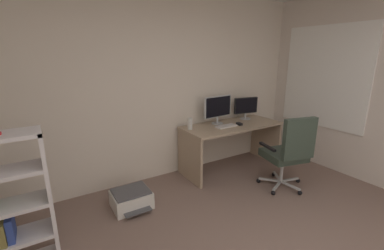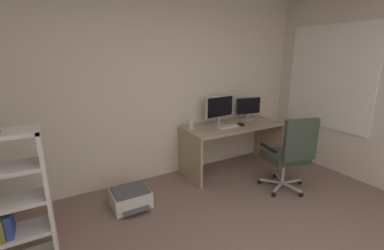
{
  "view_description": "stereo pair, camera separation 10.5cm",
  "coord_description": "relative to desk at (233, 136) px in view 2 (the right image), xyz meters",
  "views": [
    {
      "loc": [
        -1.46,
        -0.75,
        1.8
      ],
      "look_at": [
        0.19,
        1.92,
        0.93
      ],
      "focal_mm": 24.12,
      "sensor_mm": 36.0,
      "label": 1
    },
    {
      "loc": [
        -1.37,
        -0.8,
        1.8
      ],
      "look_at": [
        0.19,
        1.92,
        0.93
      ],
      "focal_mm": 24.12,
      "sensor_mm": 36.0,
      "label": 2
    }
  ],
  "objects": [
    {
      "name": "monitor_main",
      "position": [
        -0.17,
        0.16,
        0.45
      ],
      "size": [
        0.53,
        0.18,
        0.44
      ],
      "color": "#B2B5B7",
      "rests_on": "desk"
    },
    {
      "name": "printer",
      "position": [
        -1.74,
        -0.23,
        -0.44
      ],
      "size": [
        0.45,
        0.46,
        0.22
      ],
      "color": "silver",
      "rests_on": "ground"
    },
    {
      "name": "window_pane",
      "position": [
        1.36,
        -0.58,
        0.89
      ],
      "size": [
        0.01,
        1.31,
        1.48
      ],
      "primitive_type": "cube",
      "color": "white"
    },
    {
      "name": "computer_mouse",
      "position": [
        0.08,
        -0.08,
        0.2
      ],
      "size": [
        0.07,
        0.11,
        0.03
      ],
      "primitive_type": "cube",
      "rotation": [
        0.0,
        0.0,
        -0.1
      ],
      "color": "black",
      "rests_on": "desk"
    },
    {
      "name": "keyboard",
      "position": [
        -0.16,
        -0.06,
        0.2
      ],
      "size": [
        0.34,
        0.14,
        0.02
      ],
      "primitive_type": "cube",
      "rotation": [
        0.0,
        0.0,
        0.03
      ],
      "color": "silver",
      "rests_on": "desk"
    },
    {
      "name": "window_frame",
      "position": [
        1.36,
        -0.58,
        0.89
      ],
      "size": [
        0.02,
        1.39,
        1.56
      ],
      "primitive_type": "cube",
      "color": "white"
    },
    {
      "name": "wall_back",
      "position": [
        -1.11,
        0.41,
        0.78
      ],
      "size": [
        4.96,
        0.1,
        2.67
      ],
      "primitive_type": "cube",
      "color": "beige",
      "rests_on": "ground"
    },
    {
      "name": "monitor_secondary",
      "position": [
        0.42,
        0.16,
        0.4
      ],
      "size": [
        0.43,
        0.18,
        0.36
      ],
      "color": "#B2B5B7",
      "rests_on": "desk"
    },
    {
      "name": "office_chair",
      "position": [
        0.2,
        -0.93,
        0.02
      ],
      "size": [
        0.64,
        0.63,
        1.05
      ],
      "color": "#B7BABC",
      "rests_on": "ground"
    },
    {
      "name": "desk",
      "position": [
        0.0,
        0.0,
        0.0
      ],
      "size": [
        1.58,
        0.66,
        0.74
      ],
      "color": "tan",
      "rests_on": "ground"
    },
    {
      "name": "desktop_speaker",
      "position": [
        -0.7,
        0.11,
        0.27
      ],
      "size": [
        0.07,
        0.07,
        0.17
      ],
      "primitive_type": "cylinder",
      "color": "silver",
      "rests_on": "desk"
    }
  ]
}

